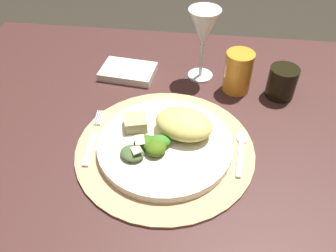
{
  "coord_description": "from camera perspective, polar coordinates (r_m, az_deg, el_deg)",
  "views": [
    {
      "loc": [
        0.01,
        -0.56,
        1.24
      ],
      "look_at": [
        -0.06,
        -0.03,
        0.73
      ],
      "focal_mm": 37.3,
      "sensor_mm": 36.0,
      "label": 1
    }
  ],
  "objects": [
    {
      "name": "pasta_serving",
      "position": [
        0.7,
        2.59,
        0.36
      ],
      "size": [
        0.14,
        0.12,
        0.05
      ],
      "primitive_type": "ellipsoid",
      "rotation": [
        0.0,
        0.0,
        2.82
      ],
      "color": "#D9CD64",
      "rests_on": "dinner_plate"
    },
    {
      "name": "dark_tumbler",
      "position": [
        0.87,
        18.12,
        6.82
      ],
      "size": [
        0.07,
        0.07,
        0.08
      ],
      "primitive_type": "cylinder",
      "color": "black",
      "rests_on": "dining_table"
    },
    {
      "name": "spoon",
      "position": [
        0.72,
        11.86,
        -3.21
      ],
      "size": [
        0.03,
        0.13,
        0.01
      ],
      "color": "silver",
      "rests_on": "placemat"
    },
    {
      "name": "fork",
      "position": [
        0.74,
        -12.21,
        -2.13
      ],
      "size": [
        0.03,
        0.16,
        0.0
      ],
      "color": "silver",
      "rests_on": "placemat"
    },
    {
      "name": "bread_piece",
      "position": [
        0.72,
        -5.3,
        0.55
      ],
      "size": [
        0.06,
        0.05,
        0.02
      ],
      "primitive_type": "cube",
      "rotation": [
        0.0,
        0.0,
        3.4
      ],
      "color": "tan",
      "rests_on": "dinner_plate"
    },
    {
      "name": "dinner_plate",
      "position": [
        0.7,
        -0.51,
        -3.09
      ],
      "size": [
        0.27,
        0.27,
        0.02
      ],
      "primitive_type": "cylinder",
      "color": "silver",
      "rests_on": "placemat"
    },
    {
      "name": "placemat",
      "position": [
        0.71,
        -0.5,
        -3.73
      ],
      "size": [
        0.36,
        0.36,
        0.01
      ],
      "primitive_type": "cylinder",
      "color": "tan",
      "rests_on": "dining_table"
    },
    {
      "name": "dining_table",
      "position": [
        0.89,
        3.86,
        -7.96
      ],
      "size": [
        1.28,
        0.83,
        0.71
      ],
      "color": "#412320",
      "rests_on": "ground"
    },
    {
      "name": "wine_glass",
      "position": [
        0.85,
        5.76,
        15.31
      ],
      "size": [
        0.08,
        0.08,
        0.18
      ],
      "color": "silver",
      "rests_on": "dining_table"
    },
    {
      "name": "napkin",
      "position": [
        0.92,
        -6.53,
        8.83
      ],
      "size": [
        0.14,
        0.1,
        0.02
      ],
      "primitive_type": "cube",
      "rotation": [
        0.0,
        0.0,
        -0.11
      ],
      "color": "white",
      "rests_on": "dining_table"
    },
    {
      "name": "amber_tumbler",
      "position": [
        0.85,
        11.38,
        8.65
      ],
      "size": [
        0.07,
        0.07,
        0.1
      ],
      "primitive_type": "cylinder",
      "color": "orange",
      "rests_on": "dining_table"
    },
    {
      "name": "salad_greens",
      "position": [
        0.68,
        -3.15,
        -3.32
      ],
      "size": [
        0.1,
        0.09,
        0.03
      ],
      "color": "#386114",
      "rests_on": "dinner_plate"
    }
  ]
}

